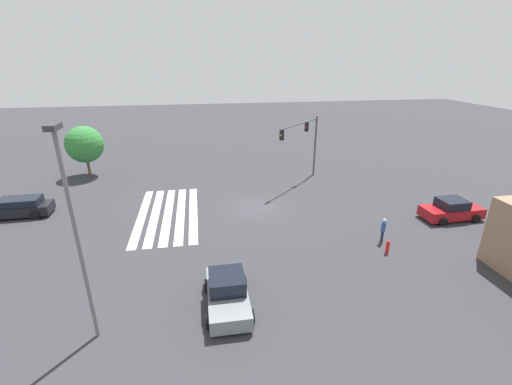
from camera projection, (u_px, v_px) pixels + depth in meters
name	position (u px, v px, depth m)	size (l,w,h in m)	color
ground_plane	(256.00, 208.00, 27.04)	(133.49, 133.49, 0.00)	#333338
crosswalk_markings	(168.00, 214.00, 25.97)	(10.06, 4.40, 0.01)	silver
traffic_signal_mast	(306.00, 137.00, 31.49)	(4.91, 4.91, 5.89)	#47474C
car_0	(18.00, 207.00, 25.37)	(2.04, 4.70, 1.42)	black
car_1	(451.00, 210.00, 24.97)	(2.12, 4.34, 1.53)	maroon
car_2	(227.00, 292.00, 16.16)	(4.15, 2.14, 1.62)	gray
pedestrian	(383.00, 229.00, 21.69)	(0.41, 0.41, 1.64)	#232842
street_light_pole_a	(74.00, 224.00, 12.65)	(0.80, 0.36, 9.01)	slate
tree_corner_a	(84.00, 144.00, 33.19)	(3.55, 3.55, 4.98)	brown
fire_hydrant	(388.00, 247.00, 20.59)	(0.22, 0.22, 0.86)	red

